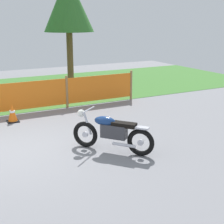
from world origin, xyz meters
TOP-DOWN VIEW (x-y plane):
  - ground at (0.00, 0.00)m, footprint 24.00×24.00m
  - tree_near_right at (4.16, 7.12)m, footprint 2.19×2.19m
  - motorcycle_lead at (1.99, -1.04)m, footprint 1.30×1.55m
  - traffic_cone at (0.51, 2.17)m, footprint 0.32×0.32m

SIDE VIEW (x-z plane):
  - ground at x=0.00m, z-range -0.02..0.00m
  - traffic_cone at x=0.51m, z-range -0.01..0.52m
  - motorcycle_lead at x=1.99m, z-range -0.01..0.90m
  - tree_near_right at x=4.16m, z-range 1.09..5.78m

